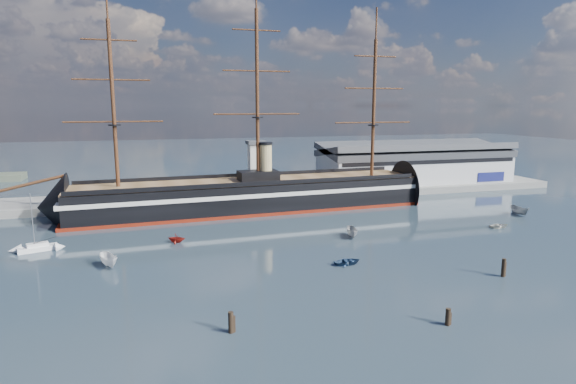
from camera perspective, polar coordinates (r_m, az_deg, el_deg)
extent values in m
plane|color=#263A47|center=(106.02, -1.44, -4.37)|extent=(600.00, 600.00, 0.00)
cube|color=slate|center=(142.50, -1.28, -0.59)|extent=(180.00, 18.00, 2.00)
cube|color=#B7BABC|center=(163.93, 14.77, 2.97)|extent=(62.00, 20.00, 10.00)
cube|color=#3F4247|center=(163.35, 14.86, 4.91)|extent=(63.00, 21.00, 2.00)
cube|color=silver|center=(136.55, -3.81, 2.74)|extent=(4.00, 4.00, 14.00)
cube|color=#3F4247|center=(135.78, -3.85, 5.88)|extent=(5.00, 5.00, 1.00)
cube|color=black|center=(123.86, -4.44, -0.38)|extent=(88.67, 20.25, 7.00)
cube|color=silver|center=(123.65, -4.44, 0.17)|extent=(90.68, 20.59, 1.00)
cube|color=maroon|center=(124.58, -4.41, -2.03)|extent=(90.68, 20.55, 0.90)
cone|color=black|center=(123.26, -26.10, -1.59)|extent=(14.74, 16.34, 15.68)
cone|color=black|center=(140.86, 14.40, 0.49)|extent=(11.75, 16.20, 15.68)
cube|color=brown|center=(123.26, -4.46, 1.27)|extent=(88.61, 18.98, 0.40)
cube|color=black|center=(123.47, -3.56, 1.95)|extent=(10.28, 6.48, 2.50)
cylinder|color=tan|center=(123.47, -2.67, 3.60)|extent=(3.20, 3.20, 9.00)
cylinder|color=#381E0F|center=(123.47, -28.80, 0.71)|extent=(17.77, 1.56, 4.43)
cylinder|color=#381E0F|center=(119.39, -20.01, 9.66)|extent=(0.90, 0.90, 38.00)
cylinder|color=#381E0F|center=(122.23, -3.66, 11.18)|extent=(0.90, 0.90, 42.00)
cylinder|color=#381E0F|center=(132.99, 10.12, 9.67)|extent=(0.90, 0.90, 36.00)
cube|color=white|center=(101.35, -27.53, -5.97)|extent=(7.13, 4.04, 0.91)
cube|color=white|center=(101.16, -27.56, -5.57)|extent=(3.92, 2.53, 0.73)
cylinder|color=#B2B2B7|center=(100.17, -28.04, -2.96)|extent=(0.15, 0.15, 10.04)
imported|color=white|center=(86.93, -20.42, -8.32)|extent=(7.28, 4.67, 2.74)
imported|color=navy|center=(83.47, 7.08, -8.50)|extent=(1.47, 3.06, 1.38)
imported|color=#959595|center=(100.13, 7.60, -5.33)|extent=(6.62, 3.80, 2.50)
imported|color=#9E1A12|center=(98.04, -13.06, -5.85)|extent=(4.48, 5.99, 2.01)
imported|color=silver|center=(116.70, 23.77, -3.89)|extent=(1.15, 2.79, 1.29)
imported|color=gray|center=(132.11, 25.71, -2.47)|extent=(7.02, 2.82, 2.77)
cylinder|color=black|center=(60.03, -6.76, -16.22)|extent=(0.64, 0.64, 3.33)
cylinder|color=black|center=(64.51, 18.38, -14.75)|extent=(0.64, 0.64, 2.87)
cylinder|color=black|center=(84.37, 24.11, -9.14)|extent=(0.64, 0.64, 3.65)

